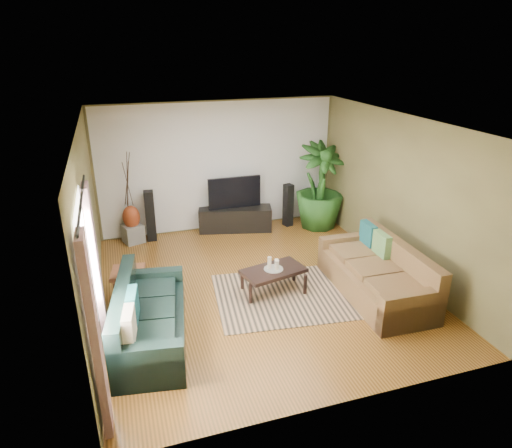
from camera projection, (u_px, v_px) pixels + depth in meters
name	position (u px, v px, depth m)	size (l,w,h in m)	color
floor	(260.00, 287.00, 7.56)	(5.50, 5.50, 0.00)	#975F27
ceiling	(260.00, 123.00, 6.54)	(5.50, 5.50, 0.00)	white
wall_back	(219.00, 167.00, 9.48)	(5.00, 5.00, 0.00)	brown
wall_front	(344.00, 301.00, 4.62)	(5.00, 5.00, 0.00)	brown
wall_left	(90.00, 230.00, 6.34)	(5.50, 5.50, 0.00)	brown
wall_right	(399.00, 195.00, 7.75)	(5.50, 5.50, 0.00)	brown
backwall_panel	(219.00, 167.00, 9.47)	(4.90, 4.90, 0.00)	white
window_pane	(88.00, 280.00, 4.92)	(1.80, 1.80, 0.00)	white
curtain_near	(96.00, 339.00, 4.37)	(0.08, 0.35, 2.20)	gray
curtain_far	(96.00, 269.00, 5.69)	(0.08, 0.35, 2.20)	gray
curtain_rod	(81.00, 201.00, 4.59)	(0.03, 0.03, 1.90)	black
sofa_left	(151.00, 314.00, 6.05)	(2.01, 0.86, 0.85)	black
sofa_right	(375.00, 270.00, 7.20)	(2.22, 1.00, 0.85)	brown
area_rug	(294.00, 294.00, 7.32)	(2.49, 1.76, 0.01)	tan
coffee_table	(273.00, 280.00, 7.34)	(0.99, 0.54, 0.41)	black
candle_tray	(274.00, 269.00, 7.26)	(0.31, 0.31, 0.01)	gray
candle_tall	(269.00, 263.00, 7.23)	(0.06, 0.06, 0.20)	beige
candle_mid	(277.00, 265.00, 7.21)	(0.06, 0.06, 0.15)	beige
candle_short	(276.00, 263.00, 7.31)	(0.06, 0.06, 0.13)	beige
tv_stand	(235.00, 219.00, 9.72)	(1.53, 0.46, 0.51)	black
television	(234.00, 192.00, 9.52)	(1.12, 0.06, 0.66)	black
speaker_left	(150.00, 216.00, 9.15)	(0.19, 0.21, 1.04)	black
speaker_right	(288.00, 205.00, 9.89)	(0.17, 0.19, 0.93)	black
potted_plant	(320.00, 186.00, 9.67)	(1.03, 1.03, 1.83)	#1E4C19
plant_pot	(318.00, 220.00, 9.96)	(0.34, 0.34, 0.26)	black
pedestal	(133.00, 233.00, 9.17)	(0.37, 0.37, 0.37)	gray
vase	(131.00, 217.00, 9.04)	(0.34, 0.34, 0.47)	maroon
side_table	(129.00, 285.00, 7.08)	(0.49, 0.49, 0.52)	#965131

